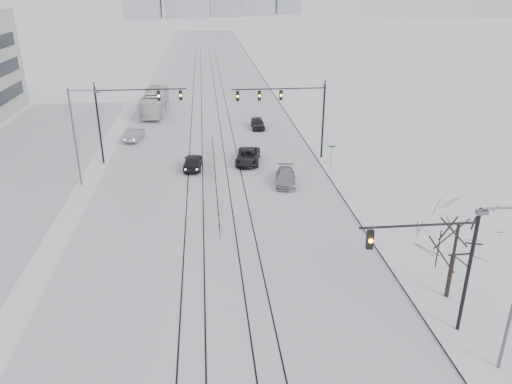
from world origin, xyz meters
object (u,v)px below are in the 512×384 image
object	(u,v)px
sedan_nb_front	(248,157)
sedan_nb_far	(258,123)
box_truck	(155,102)
bare_tree	(458,232)
sedan_sb_outer	(134,134)
sedan_nb_right	(286,178)
traffic_mast_near	(440,260)
sedan_sb_inner	(193,162)

from	to	relation	value
sedan_nb_front	sedan_nb_far	distance (m)	13.47
box_truck	sedan_nb_far	bearing A→B (deg)	148.48
bare_tree	sedan_sb_outer	bearing A→B (deg)	122.69
bare_tree	sedan_nb_far	world-z (taller)	bare_tree
sedan_nb_front	sedan_nb_far	world-z (taller)	sedan_nb_front
sedan_nb_right	sedan_nb_far	distance (m)	19.50
sedan_nb_front	box_truck	world-z (taller)	box_truck
sedan_nb_far	traffic_mast_near	bearing A→B (deg)	-82.77
bare_tree	sedan_sb_outer	xyz separation A→B (m)	(-22.45, 34.98, -3.77)
sedan_nb_right	bare_tree	bearing A→B (deg)	-62.69
sedan_nb_right	traffic_mast_near	bearing A→B (deg)	-71.00
sedan_sb_inner	sedan_nb_far	world-z (taller)	sedan_sb_inner
sedan_nb_front	sedan_nb_far	xyz separation A→B (m)	(2.45, 13.24, -0.02)
bare_tree	box_truck	world-z (taller)	bare_tree
sedan_sb_inner	sedan_nb_right	distance (m)	10.07
box_truck	sedan_nb_right	bearing A→B (deg)	119.29
sedan_sb_outer	box_truck	distance (m)	13.30
bare_tree	box_truck	xyz separation A→B (m)	(-20.99, 48.17, -2.87)
sedan_sb_outer	sedan_nb_front	bearing A→B (deg)	152.35
sedan_sb_inner	sedan_nb_right	xyz separation A→B (m)	(8.68, -5.11, -0.11)
traffic_mast_near	sedan_nb_far	size ratio (longest dim) A/B	1.73
sedan_sb_outer	traffic_mast_near	bearing A→B (deg)	126.86
traffic_mast_near	sedan_nb_far	bearing A→B (deg)	96.53
sedan_sb_inner	sedan_nb_right	world-z (taller)	sedan_sb_inner
sedan_nb_front	sedan_nb_far	bearing A→B (deg)	88.70
sedan_nb_far	box_truck	distance (m)	16.78
bare_tree	sedan_sb_inner	world-z (taller)	bare_tree
traffic_mast_near	sedan_sb_outer	size ratio (longest dim) A/B	1.61
sedan_sb_outer	sedan_nb_right	distance (m)	22.33
sedan_sb_inner	sedan_nb_far	bearing A→B (deg)	-116.01
sedan_nb_far	sedan_nb_right	bearing A→B (deg)	-87.79
box_truck	bare_tree	bearing A→B (deg)	116.54
sedan_nb_front	sedan_sb_outer	bearing A→B (deg)	152.51
sedan_nb_far	sedan_sb_inner	bearing A→B (deg)	-118.90
sedan_sb_outer	sedan_nb_right	bearing A→B (deg)	144.02
sedan_sb_outer	sedan_nb_right	world-z (taller)	sedan_sb_outer
sedan_sb_outer	sedan_sb_inner	bearing A→B (deg)	132.63
traffic_mast_near	sedan_sb_inner	world-z (taller)	traffic_mast_near
traffic_mast_near	sedan_sb_inner	bearing A→B (deg)	115.37
bare_tree	sedan_sb_outer	distance (m)	41.73
sedan_nb_front	bare_tree	bearing A→B (deg)	-60.04
sedan_nb_front	sedan_nb_right	distance (m)	6.92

